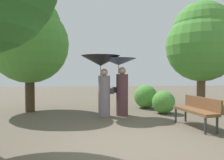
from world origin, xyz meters
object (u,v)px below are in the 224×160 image
tree_near_right (202,41)px  tree_mid_left (29,38)px  person_left (102,70)px  park_bench (197,109)px  person_right (120,75)px

tree_near_right → tree_mid_left: bearing=-176.9°
tree_near_right → person_left: bearing=-161.0°
park_bench → tree_mid_left: 6.47m
person_right → tree_mid_left: 3.83m
person_left → person_right: bearing=-81.7°
person_left → tree_mid_left: (-2.74, 1.14, 1.25)m
tree_near_right → tree_mid_left: (-7.18, -0.39, -0.05)m
person_right → tree_mid_left: (-3.39, 1.06, 1.43)m
person_left → person_right: person_left is taller
park_bench → person_left: bearing=-132.5°
person_left → tree_near_right: tree_near_right is taller
person_right → park_bench: size_ratio=1.30×
tree_near_right → tree_mid_left: 7.20m
person_right → tree_mid_left: bearing=74.4°
park_bench → tree_near_right: bearing=141.3°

